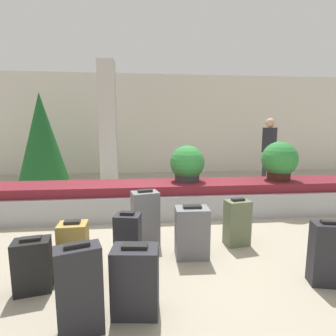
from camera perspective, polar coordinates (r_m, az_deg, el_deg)
The scene contains 17 objects.
ground_plane at distance 3.51m, azimuth 2.18°, elevation -16.33°, with size 18.00×18.00×0.00m, color #9E937F.
back_wall at distance 8.75m, azimuth -2.91°, elevation 9.44°, with size 18.00×0.06×3.20m.
carousel at distance 4.60m, azimuth -0.00°, elevation -6.67°, with size 8.62×0.89×0.56m.
pillar at distance 7.21m, azimuth -12.95°, elevation 9.40°, with size 0.43×0.43×3.20m.
suitcase_0 at distance 2.77m, azimuth -8.68°, elevation -16.19°, with size 0.28×0.23×0.67m.
suitcase_1 at distance 2.15m, azimuth -18.71°, elevation -23.97°, with size 0.35×0.26×0.70m.
suitcase_2 at distance 3.42m, azimuth -4.96°, elevation -10.74°, with size 0.38×0.31×0.72m.
suitcase_3 at distance 3.12m, azimuth 5.21°, elevation -13.75°, with size 0.39×0.28×0.62m.
suitcase_4 at distance 3.52m, azimuth 14.80°, elevation -11.39°, with size 0.33×0.25×0.61m.
suitcase_5 at distance 2.28m, azimuth -7.10°, elevation -23.14°, with size 0.39×0.28×0.59m.
suitcase_6 at distance 2.83m, azimuth -27.34°, elevation -18.30°, with size 0.35×0.27×0.52m.
suitcase_7 at distance 3.01m, azimuth 31.39°, elevation -15.69°, with size 0.33×0.24×0.63m.
suitcase_8 at distance 3.02m, azimuth -19.84°, elevation -15.81°, with size 0.30×0.24×0.54m.
potted_plant_0 at distance 5.08m, azimuth 23.09°, elevation 1.44°, with size 0.62×0.62×0.69m.
potted_plant_1 at distance 4.60m, azimuth 4.19°, elevation 0.81°, with size 0.60×0.60×0.63m.
traveler_0 at distance 7.47m, azimuth 21.15°, elevation 4.77°, with size 0.33×0.37×1.74m.
decorated_tree at distance 7.26m, azimuth -25.78°, elevation 6.10°, with size 1.18×1.18×2.35m.
Camera 1 is at (-0.45, -3.15, 1.48)m, focal length 28.00 mm.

